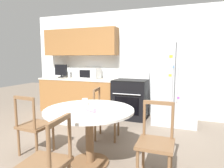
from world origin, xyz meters
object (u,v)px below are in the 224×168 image
at_px(microwave, 90,73).
at_px(candle_glass, 85,102).
at_px(dining_chair_near, 46,165).
at_px(dining_chair_far, 106,114).
at_px(dining_chair_left, 34,126).
at_px(refrigerator, 176,83).
at_px(countertop_tv, 61,71).
at_px(counter_bottle, 69,74).
at_px(dining_chair_right, 156,142).
at_px(oven_range, 130,98).

distance_m(microwave, candle_glass, 2.37).
bearing_deg(dining_chair_near, microwave, 16.32).
distance_m(dining_chair_far, dining_chair_left, 1.19).
bearing_deg(refrigerator, dining_chair_left, -129.84).
distance_m(countertop_tv, dining_chair_near, 3.87).
height_order(counter_bottle, dining_chair_far, counter_bottle).
relative_size(microwave, countertop_tv, 1.40).
bearing_deg(dining_chair_right, oven_range, -68.10).
height_order(refrigerator, microwave, refrigerator).
distance_m(countertop_tv, candle_glass, 2.89).
xyz_separation_m(oven_range, dining_chair_far, (-0.09, -1.37, -0.03)).
relative_size(counter_bottle, dining_chair_near, 0.26).
bearing_deg(dining_chair_left, dining_chair_right, 4.75).
relative_size(refrigerator, dining_chair_far, 1.96).
xyz_separation_m(oven_range, counter_bottle, (-1.73, 0.08, 0.52)).
xyz_separation_m(dining_chair_near, dining_chair_left, (-0.88, 0.83, 0.00)).
distance_m(oven_range, microwave, 1.25).
height_order(oven_range, dining_chair_right, oven_range).
height_order(microwave, dining_chair_left, microwave).
xyz_separation_m(refrigerator, dining_chair_far, (-1.10, -1.31, -0.45)).
bearing_deg(oven_range, dining_chair_right, -67.76).
bearing_deg(dining_chair_right, counter_bottle, -41.65).
height_order(dining_chair_right, dining_chair_left, same).
xyz_separation_m(oven_range, countertop_tv, (-2.01, 0.10, 0.62)).
bearing_deg(dining_chair_far, dining_chair_near, -5.09).
distance_m(counter_bottle, candle_glass, 2.68).
height_order(counter_bottle, dining_chair_left, counter_bottle).
bearing_deg(countertop_tv, dining_chair_far, -37.36).
distance_m(oven_range, candle_glass, 2.09).
relative_size(microwave, dining_chair_near, 0.56).
xyz_separation_m(microwave, countertop_tv, (-0.89, 0.02, 0.05)).
relative_size(oven_range, candle_glass, 11.43).
relative_size(microwave, dining_chair_left, 0.56).
distance_m(dining_chair_right, candle_glass, 1.12).
height_order(microwave, dining_chair_far, microwave).
distance_m(refrigerator, candle_glass, 2.31).
relative_size(dining_chair_near, dining_chair_far, 1.00).
height_order(refrigerator, dining_chair_near, refrigerator).
bearing_deg(countertop_tv, oven_range, -2.88).
height_order(dining_chair_far, dining_chair_left, same).
bearing_deg(oven_range, countertop_tv, 177.12).
relative_size(dining_chair_near, candle_glass, 9.55).
distance_m(counter_bottle, dining_chair_right, 3.57).
bearing_deg(dining_chair_left, dining_chair_far, 54.21).
relative_size(oven_range, counter_bottle, 4.56).
xyz_separation_m(dining_chair_left, candle_glass, (0.73, 0.23, 0.37)).
distance_m(dining_chair_left, candle_glass, 0.85).
relative_size(microwave, dining_chair_far, 0.56).
bearing_deg(dining_chair_left, dining_chair_near, -39.85).
height_order(microwave, dining_chair_right, microwave).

